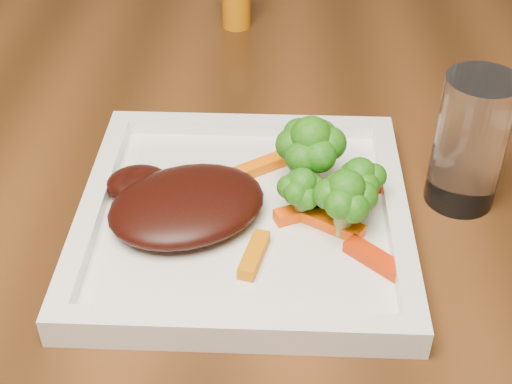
{
  "coord_description": "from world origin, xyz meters",
  "views": [
    {
      "loc": [
        -0.06,
        -0.76,
        1.15
      ],
      "look_at": [
        -0.08,
        -0.31,
        0.79
      ],
      "focal_mm": 50.0,
      "sensor_mm": 36.0,
      "label": 1
    }
  ],
  "objects_px": {
    "plate": "(244,220)",
    "steak": "(187,205)",
    "drinking_glass": "(470,142)",
    "dining_table": "(192,365)"
  },
  "relations": [
    {
      "from": "dining_table",
      "to": "plate",
      "type": "bearing_deg",
      "value": -60.01
    },
    {
      "from": "drinking_glass",
      "to": "plate",
      "type": "bearing_deg",
      "value": -166.47
    },
    {
      "from": "plate",
      "to": "drinking_glass",
      "type": "distance_m",
      "value": 0.2
    },
    {
      "from": "dining_table",
      "to": "drinking_glass",
      "type": "relative_size",
      "value": 13.33
    },
    {
      "from": "steak",
      "to": "drinking_glass",
      "type": "xyz_separation_m",
      "value": [
        0.23,
        0.05,
        0.03
      ]
    },
    {
      "from": "dining_table",
      "to": "steak",
      "type": "distance_m",
      "value": 0.43
    },
    {
      "from": "dining_table",
      "to": "plate",
      "type": "relative_size",
      "value": 5.93
    },
    {
      "from": "dining_table",
      "to": "steak",
      "type": "height_order",
      "value": "steak"
    },
    {
      "from": "plate",
      "to": "steak",
      "type": "xyz_separation_m",
      "value": [
        -0.05,
        -0.01,
        0.02
      ]
    },
    {
      "from": "dining_table",
      "to": "plate",
      "type": "height_order",
      "value": "plate"
    }
  ]
}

